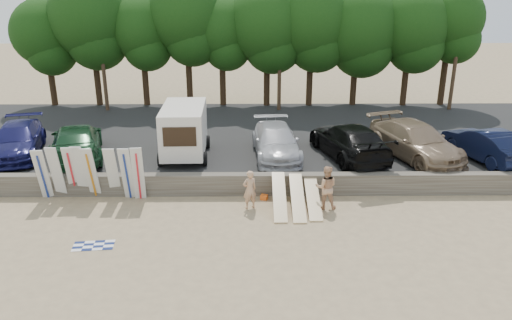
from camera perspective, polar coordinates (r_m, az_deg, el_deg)
The scene contains 28 objects.
ground at distance 20.37m, azimuth -0.71°, elevation -7.35°, with size 120.00×120.00×0.00m, color tan.
seawall at distance 22.88m, azimuth -0.70°, elevation -2.77°, with size 44.00×0.50×1.00m, color #6B6356.
parking_lot at distance 29.98m, azimuth -0.66°, elevation 2.53°, with size 44.00×14.50×0.70m, color #282828.
treeline at distance 35.72m, azimuth -0.30°, elevation 15.36°, with size 32.74×5.93×9.03m.
utility_poles at distance 34.37m, azimuth 2.75°, elevation 13.44°, with size 25.80×0.26×9.00m.
box_trailer at distance 25.61m, azimuth -8.22°, elevation 3.54°, with size 2.49×4.25×2.65m.
car_0 at distance 28.59m, azimuth -25.60°, elevation 2.07°, with size 2.26×5.57×1.62m, color #161750.
car_1 at distance 26.90m, azimuth -19.79°, elevation 1.97°, with size 2.44×6.00×1.74m, color #14391F.
car_2 at distance 25.62m, azimuth 2.29°, elevation 2.12°, with size 2.21×5.44×1.58m, color #B2B1B7.
car_3 at distance 25.90m, azimuth 10.56°, elevation 2.18°, with size 2.45×6.04×1.75m, color black.
car_4 at distance 26.65m, azimuth 17.76°, elevation 2.08°, with size 2.48×6.09×1.77m, color #866E55.
car_5 at distance 27.65m, azimuth 24.68°, elevation 1.65°, with size 1.71×4.91×1.62m, color black.
surfboard_upright_0 at distance 23.88m, azimuth -23.21°, elevation -1.53°, with size 0.50×0.06×2.60m, color silver.
surfboard_upright_1 at distance 23.79m, azimuth -21.84°, elevation -1.36°, with size 0.50×0.06×2.60m, color silver.
surfboard_upright_2 at distance 23.65m, azimuth -20.29°, elevation -1.31°, with size 0.50×0.06×2.60m, color silver.
surfboard_upright_3 at distance 23.50m, azimuth -19.44°, elevation -1.30°, with size 0.50×0.06×2.60m, color silver.
surfboard_upright_4 at distance 23.24m, azimuth -18.33°, elevation -1.45°, with size 0.50×0.06×2.60m, color silver.
surfboard_upright_5 at distance 23.02m, azimuth -16.08°, elevation -1.42°, with size 0.50×0.06×2.60m, color silver.
surfboard_upright_6 at distance 22.71m, azimuth -14.53°, elevation -1.53°, with size 0.50×0.06×2.60m, color silver.
surfboard_upright_7 at distance 22.56m, azimuth -13.31°, elevation -1.53°, with size 0.50×0.06×2.60m, color silver.
surfboard_low_0 at distance 21.43m, azimuth 2.69°, elevation -4.19°, with size 0.56×3.00×0.07m, color #DCBD8A.
surfboard_low_1 at distance 21.48m, azimuth 4.77°, elevation -4.28°, with size 0.56×3.00×0.07m, color #DCBD8A.
surfboard_low_2 at distance 21.75m, azimuth 6.51°, elevation -4.20°, with size 0.56×3.00×0.07m, color #DCBD8A.
beachgoer_a at distance 21.38m, azimuth -0.74°, elevation -3.40°, with size 0.63×0.41×1.73m, color tan.
beachgoer_b at distance 21.56m, azimuth 8.01°, elevation -3.11°, with size 0.94×0.73×1.93m, color tan.
cooler at distance 22.23m, azimuth 4.78°, elevation -4.51°, with size 0.38×0.30×0.32m, color #25892E.
gear_bag at distance 22.49m, azimuth 0.93°, elevation -4.27°, with size 0.30×0.25×0.22m, color orange.
beach_towel at distance 19.80m, azimuth -18.08°, elevation -9.28°, with size 1.50×1.50×0.00m, color white.
Camera 1 is at (0.09, -18.09, 9.37)m, focal length 35.00 mm.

